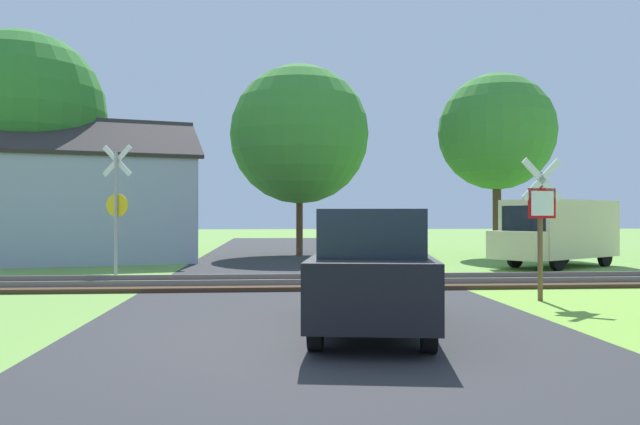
# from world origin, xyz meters

# --- Properties ---
(ground_plane) EXTENTS (160.00, 160.00, 0.00)m
(ground_plane) POSITION_xyz_m (0.00, 0.00, 0.00)
(ground_plane) COLOR #6B9942
(road_asphalt) EXTENTS (7.38, 80.00, 0.01)m
(road_asphalt) POSITION_xyz_m (0.00, 2.00, 0.00)
(road_asphalt) COLOR #2D2D30
(road_asphalt) RESTS_ON ground
(rail_track) EXTENTS (60.00, 2.60, 0.22)m
(rail_track) POSITION_xyz_m (0.00, 6.80, 0.06)
(rail_track) COLOR #422D1E
(rail_track) RESTS_ON ground
(stop_sign_near) EXTENTS (0.87, 0.19, 2.86)m
(stop_sign_near) POSITION_xyz_m (4.58, 3.53, 1.69)
(stop_sign_near) COLOR brown
(stop_sign_near) RESTS_ON ground
(crossing_sign_far) EXTENTS (0.85, 0.27, 3.67)m
(crossing_sign_far) POSITION_xyz_m (-5.01, 8.94, 2.08)
(crossing_sign_far) COLOR #9E9EA5
(crossing_sign_far) RESTS_ON ground
(house) EXTENTS (9.18, 7.54, 5.46)m
(house) POSITION_xyz_m (-7.74, 15.69, 2.09)
(house) COLOR #99A3B7
(house) RESTS_ON ground
(tree_right) EXTENTS (5.01, 5.01, 7.87)m
(tree_right) POSITION_xyz_m (8.95, 17.63, 5.36)
(tree_right) COLOR #513823
(tree_right) RESTS_ON ground
(tree_center) EXTENTS (6.20, 6.20, 8.49)m
(tree_center) POSITION_xyz_m (0.51, 19.32, 5.38)
(tree_center) COLOR #513823
(tree_center) RESTS_ON ground
(tree_left) EXTENTS (6.19, 6.19, 8.88)m
(tree_left) POSITION_xyz_m (-10.33, 16.40, 5.77)
(tree_left) COLOR #513823
(tree_left) RESTS_ON ground
(mail_truck) EXTENTS (5.13, 4.20, 2.24)m
(mail_truck) POSITION_xyz_m (8.81, 11.67, 1.24)
(mail_truck) COLOR beige
(mail_truck) RESTS_ON ground
(parked_car) EXTENTS (2.25, 4.21, 1.78)m
(parked_car) POSITION_xyz_m (0.66, 0.47, 0.89)
(parked_car) COLOR black
(parked_car) RESTS_ON ground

